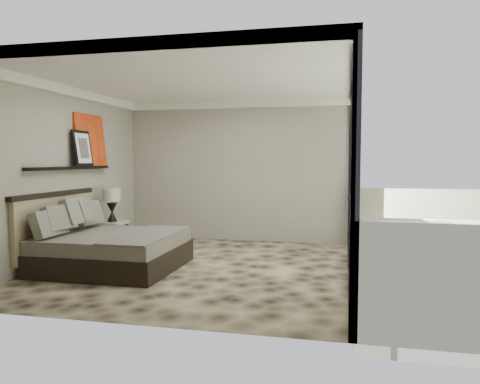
% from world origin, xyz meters
% --- Properties ---
extents(floor, '(5.00, 5.00, 0.00)m').
position_xyz_m(floor, '(0.00, 0.00, 0.00)').
color(floor, black).
rests_on(floor, ground).
extents(ceiling, '(4.50, 5.00, 0.02)m').
position_xyz_m(ceiling, '(0.00, 0.00, 2.79)').
color(ceiling, silver).
rests_on(ceiling, back_wall).
extents(back_wall, '(4.50, 0.02, 2.80)m').
position_xyz_m(back_wall, '(0.00, 2.49, 1.40)').
color(back_wall, gray).
rests_on(back_wall, floor).
extents(left_wall, '(0.02, 5.00, 2.80)m').
position_xyz_m(left_wall, '(-2.24, 0.00, 1.40)').
color(left_wall, gray).
rests_on(left_wall, floor).
extents(glass_wall, '(0.08, 5.00, 2.80)m').
position_xyz_m(glass_wall, '(2.25, 0.00, 1.40)').
color(glass_wall, white).
rests_on(glass_wall, floor).
extents(terrace_slab, '(3.00, 5.00, 0.12)m').
position_xyz_m(terrace_slab, '(3.75, 0.00, -0.06)').
color(terrace_slab, beige).
rests_on(terrace_slab, ground).
extents(picture_ledge, '(0.12, 2.20, 0.05)m').
position_xyz_m(picture_ledge, '(-2.18, 0.10, 1.50)').
color(picture_ledge, black).
rests_on(picture_ledge, left_wall).
extents(bed, '(1.97, 1.91, 1.09)m').
position_xyz_m(bed, '(-1.33, -0.34, 0.32)').
color(bed, black).
rests_on(bed, floor).
extents(nightstand, '(0.67, 0.67, 0.52)m').
position_xyz_m(nightstand, '(-2.00, 1.01, 0.26)').
color(nightstand, black).
rests_on(nightstand, floor).
extents(table_lamp, '(0.33, 0.33, 0.60)m').
position_xyz_m(table_lamp, '(-1.94, 0.97, 0.90)').
color(table_lamp, black).
rests_on(table_lamp, nightstand).
extents(abstract_canvas, '(0.13, 0.90, 0.90)m').
position_xyz_m(abstract_canvas, '(-2.19, 0.73, 1.97)').
color(abstract_canvas, '#A0100D').
rests_on(abstract_canvas, picture_ledge).
extents(framed_print, '(0.11, 0.50, 0.60)m').
position_xyz_m(framed_print, '(-2.14, 0.38, 1.82)').
color(framed_print, black).
rests_on(framed_print, picture_ledge).
extents(ottoman, '(0.65, 0.65, 0.52)m').
position_xyz_m(ottoman, '(4.02, 1.22, 0.26)').
color(ottoman, silver).
rests_on(ottoman, terrace_slab).
extents(lounger, '(0.76, 1.45, 0.55)m').
position_xyz_m(lounger, '(3.48, 0.03, 0.17)').
color(lounger, silver).
rests_on(lounger, terrace_slab).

